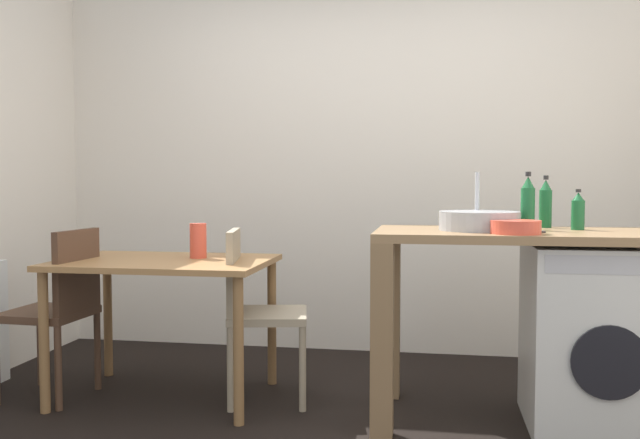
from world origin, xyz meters
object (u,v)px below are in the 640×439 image
(bottle_clear_small, at_px, (578,211))
(vase, at_px, (198,241))
(chair_opposite, at_px, (254,305))
(washing_machine, at_px, (593,336))
(bottle_tall_green, at_px, (528,204))
(chair_person_seat, at_px, (60,303))
(dining_table, at_px, (165,278))
(bottle_squat_brown, at_px, (545,204))
(mixing_bowl, at_px, (516,226))

(bottle_clear_small, bearing_deg, vase, 178.08)
(chair_opposite, distance_m, washing_machine, 1.67)
(bottle_clear_small, bearing_deg, washing_machine, -62.99)
(vase, bearing_deg, bottle_tall_green, -3.64)
(bottle_clear_small, bearing_deg, chair_person_seat, -176.97)
(chair_person_seat, xyz_separation_m, chair_opposite, (1.02, 0.14, 0.00))
(dining_table, bearing_deg, bottle_squat_brown, 5.02)
(bottle_tall_green, xyz_separation_m, mixing_bowl, (-0.09, -0.27, -0.09))
(washing_machine, bearing_deg, chair_opposite, 176.13)
(washing_machine, bearing_deg, vase, 174.93)
(washing_machine, relative_size, mixing_bowl, 3.92)
(chair_person_seat, relative_size, washing_machine, 1.05)
(bottle_squat_brown, xyz_separation_m, bottle_clear_small, (0.13, -0.14, -0.03))
(washing_machine, relative_size, bottle_clear_small, 4.40)
(dining_table, xyz_separation_m, bottle_tall_green, (1.85, -0.01, 0.40))
(bottle_clear_small, distance_m, vase, 1.94)
(chair_person_seat, bearing_deg, bottle_squat_brown, -80.46)
(dining_table, xyz_separation_m, vase, (0.15, 0.10, 0.19))
(washing_machine, distance_m, bottle_clear_small, 0.59)
(washing_machine, bearing_deg, mixing_bowl, -152.59)
(chair_opposite, bearing_deg, bottle_squat_brown, 84.35)
(dining_table, height_order, chair_person_seat, chair_person_seat)
(mixing_bowl, xyz_separation_m, vase, (-1.61, 0.37, -0.12))
(vase, bearing_deg, dining_table, -146.31)
(dining_table, xyz_separation_m, chair_opposite, (0.48, 0.04, -0.14))
(chair_opposite, bearing_deg, washing_machine, 75.23)
(bottle_tall_green, height_order, mixing_bowl, bottle_tall_green)
(bottle_tall_green, bearing_deg, vase, 176.36)
(bottle_squat_brown, distance_m, bottle_clear_small, 0.19)
(dining_table, xyz_separation_m, bottle_squat_brown, (1.95, 0.17, 0.40))
(bottle_clear_small, distance_m, mixing_bowl, 0.45)
(chair_opposite, bearing_deg, dining_table, -96.58)
(washing_machine, xyz_separation_m, bottle_tall_green, (-0.30, 0.07, 0.62))
(chair_person_seat, relative_size, bottle_tall_green, 3.23)
(chair_person_seat, distance_m, vase, 0.80)
(washing_machine, bearing_deg, bottle_clear_small, 117.01)
(bottle_tall_green, distance_m, vase, 1.71)
(bottle_clear_small, xyz_separation_m, vase, (-1.93, 0.06, -0.17))
(chair_person_seat, height_order, mixing_bowl, mixing_bowl)
(dining_table, height_order, mixing_bowl, mixing_bowl)
(bottle_squat_brown, xyz_separation_m, mixing_bowl, (-0.20, -0.45, -0.08))
(chair_person_seat, height_order, bottle_tall_green, bottle_tall_green)
(bottle_tall_green, xyz_separation_m, bottle_squat_brown, (0.11, 0.18, -0.01))
(bottle_tall_green, relative_size, bottle_clear_small, 1.43)
(bottle_squat_brown, bearing_deg, bottle_tall_green, -121.47)
(chair_opposite, xyz_separation_m, washing_machine, (1.66, -0.11, -0.08))
(chair_opposite, bearing_deg, bottle_clear_small, 79.08)
(dining_table, height_order, washing_machine, washing_machine)
(dining_table, xyz_separation_m, washing_machine, (2.14, -0.08, -0.21))
(washing_machine, height_order, bottle_squat_brown, bottle_squat_brown)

